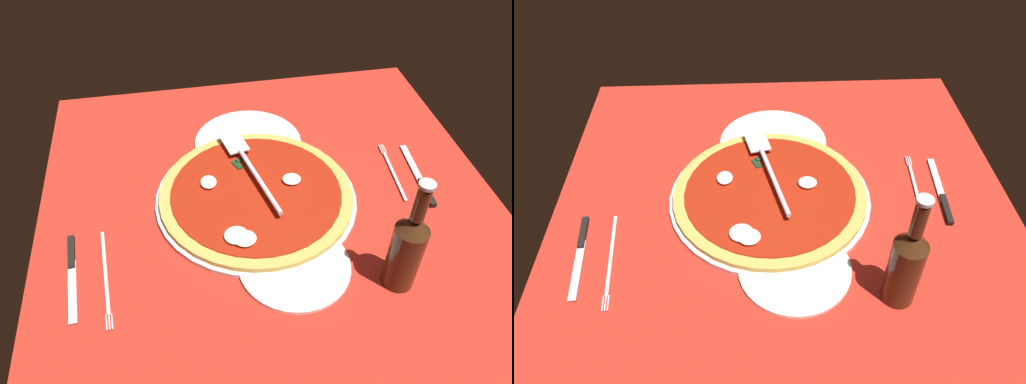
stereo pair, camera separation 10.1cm
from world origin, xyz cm
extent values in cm
cube|color=red|center=(0.00, 0.00, -0.40)|extent=(93.25, 93.25, 0.80)
cube|color=white|center=(-43.71, -26.23, 0.05)|extent=(5.83, 5.83, 0.10)
cube|color=white|center=(-37.88, -20.40, 0.05)|extent=(5.83, 5.83, 0.10)
cube|color=white|center=(-37.88, -8.74, 0.05)|extent=(5.83, 5.83, 0.10)
cube|color=white|center=(-37.88, 2.91, 0.05)|extent=(5.83, 5.83, 0.10)
cube|color=white|center=(-32.05, -26.23, 0.05)|extent=(5.83, 5.83, 0.10)
cube|color=white|center=(-32.05, -14.57, 0.05)|extent=(5.83, 5.83, 0.10)
cube|color=white|center=(-32.05, -2.91, 0.05)|extent=(5.83, 5.83, 0.10)
cube|color=white|center=(-32.05, 8.74, 0.05)|extent=(5.83, 5.83, 0.10)
cube|color=white|center=(-32.05, 20.40, 0.05)|extent=(5.83, 5.83, 0.10)
cube|color=silver|center=(-32.05, 32.05, 0.05)|extent=(5.83, 5.83, 0.10)
cube|color=white|center=(-26.23, -32.05, 0.05)|extent=(5.83, 5.83, 0.10)
cube|color=white|center=(-26.23, -20.40, 0.05)|extent=(5.83, 5.83, 0.10)
cube|color=white|center=(-26.23, -8.74, 0.05)|extent=(5.83, 5.83, 0.10)
cube|color=white|center=(-26.23, 2.91, 0.05)|extent=(5.83, 5.83, 0.10)
cube|color=white|center=(-26.23, 14.57, 0.05)|extent=(5.83, 5.83, 0.10)
cube|color=white|center=(-26.23, 26.23, 0.05)|extent=(5.83, 5.83, 0.10)
cube|color=white|center=(-26.23, 37.88, 0.05)|extent=(5.83, 5.83, 0.10)
cube|color=white|center=(-20.40, -37.88, 0.05)|extent=(5.83, 5.83, 0.10)
cube|color=white|center=(-20.40, -26.23, 0.05)|extent=(5.83, 5.83, 0.10)
cube|color=white|center=(-20.40, -14.57, 0.05)|extent=(5.83, 5.83, 0.10)
cube|color=white|center=(-20.40, -2.91, 0.05)|extent=(5.83, 5.83, 0.10)
cube|color=white|center=(-20.40, 8.74, 0.05)|extent=(5.83, 5.83, 0.10)
cube|color=white|center=(-20.40, 20.40, 0.05)|extent=(5.83, 5.83, 0.10)
cube|color=white|center=(-20.40, 32.05, 0.05)|extent=(5.83, 5.83, 0.10)
cube|color=silver|center=(-20.40, 43.71, 0.05)|extent=(5.83, 5.83, 0.10)
cube|color=silver|center=(-14.57, -43.71, 0.05)|extent=(5.83, 5.83, 0.10)
cube|color=white|center=(-14.57, -32.05, 0.05)|extent=(5.83, 5.83, 0.10)
cube|color=white|center=(-14.57, -20.40, 0.05)|extent=(5.83, 5.83, 0.10)
cube|color=white|center=(-14.57, -8.74, 0.05)|extent=(5.83, 5.83, 0.10)
cube|color=white|center=(-14.57, 2.91, 0.05)|extent=(5.83, 5.83, 0.10)
cube|color=white|center=(-14.57, 14.57, 0.05)|extent=(5.83, 5.83, 0.10)
cube|color=silver|center=(-14.57, 26.23, 0.05)|extent=(5.83, 5.83, 0.10)
cube|color=white|center=(-14.57, 37.88, 0.05)|extent=(5.83, 5.83, 0.10)
cube|color=white|center=(-8.74, -37.88, 0.05)|extent=(5.83, 5.83, 0.10)
cube|color=white|center=(-8.74, -26.23, 0.05)|extent=(5.83, 5.83, 0.10)
cube|color=white|center=(-8.74, -14.57, 0.05)|extent=(5.83, 5.83, 0.10)
cube|color=white|center=(-8.74, -2.91, 0.05)|extent=(5.83, 5.83, 0.10)
cube|color=white|center=(-8.74, 8.74, 0.05)|extent=(5.83, 5.83, 0.10)
cube|color=white|center=(-8.74, 20.40, 0.05)|extent=(5.83, 5.83, 0.10)
cube|color=white|center=(-8.74, 32.05, 0.05)|extent=(5.83, 5.83, 0.10)
cube|color=white|center=(-8.74, 43.71, 0.05)|extent=(5.83, 5.83, 0.10)
cube|color=white|center=(-2.91, -43.71, 0.05)|extent=(5.83, 5.83, 0.10)
cube|color=white|center=(-2.91, -32.05, 0.05)|extent=(5.83, 5.83, 0.10)
cube|color=silver|center=(-2.91, -20.40, 0.05)|extent=(5.83, 5.83, 0.10)
cube|color=white|center=(-2.91, -8.74, 0.05)|extent=(5.83, 5.83, 0.10)
cube|color=white|center=(-2.91, 2.91, 0.05)|extent=(5.83, 5.83, 0.10)
cube|color=white|center=(-2.91, 14.57, 0.05)|extent=(5.83, 5.83, 0.10)
cube|color=white|center=(-2.91, 26.23, 0.05)|extent=(5.83, 5.83, 0.10)
cube|color=white|center=(-2.91, 37.88, 0.05)|extent=(5.83, 5.83, 0.10)
cube|color=white|center=(2.91, -37.88, 0.05)|extent=(5.83, 5.83, 0.10)
cube|color=white|center=(2.91, -26.23, 0.05)|extent=(5.83, 5.83, 0.10)
cube|color=silver|center=(2.91, -14.57, 0.05)|extent=(5.83, 5.83, 0.10)
cube|color=silver|center=(2.91, -2.91, 0.05)|extent=(5.83, 5.83, 0.10)
cube|color=white|center=(2.91, 8.74, 0.05)|extent=(5.83, 5.83, 0.10)
cube|color=white|center=(2.91, 20.40, 0.05)|extent=(5.83, 5.83, 0.10)
cube|color=white|center=(2.91, 32.05, 0.05)|extent=(5.83, 5.83, 0.10)
cube|color=white|center=(2.91, 43.71, 0.05)|extent=(5.83, 5.83, 0.10)
cube|color=white|center=(8.74, -43.71, 0.05)|extent=(5.83, 5.83, 0.10)
cube|color=white|center=(8.74, -32.05, 0.05)|extent=(5.83, 5.83, 0.10)
cube|color=white|center=(8.74, -20.40, 0.05)|extent=(5.83, 5.83, 0.10)
cube|color=silver|center=(8.74, -8.74, 0.05)|extent=(5.83, 5.83, 0.10)
cube|color=white|center=(8.74, 2.91, 0.05)|extent=(5.83, 5.83, 0.10)
cube|color=white|center=(8.74, 14.57, 0.05)|extent=(5.83, 5.83, 0.10)
cube|color=white|center=(8.74, 26.23, 0.05)|extent=(5.83, 5.83, 0.10)
cube|color=silver|center=(8.74, 37.88, 0.05)|extent=(5.83, 5.83, 0.10)
cube|color=white|center=(14.57, -37.88, 0.05)|extent=(5.83, 5.83, 0.10)
cube|color=white|center=(14.57, -26.23, 0.05)|extent=(5.83, 5.83, 0.10)
cube|color=white|center=(14.57, -14.57, 0.05)|extent=(5.83, 5.83, 0.10)
cube|color=silver|center=(14.57, -2.91, 0.05)|extent=(5.83, 5.83, 0.10)
cube|color=white|center=(14.57, 8.74, 0.05)|extent=(5.83, 5.83, 0.10)
cube|color=white|center=(14.57, 20.40, 0.05)|extent=(5.83, 5.83, 0.10)
cube|color=white|center=(14.57, 32.05, 0.05)|extent=(5.83, 5.83, 0.10)
cube|color=white|center=(14.57, 43.71, 0.05)|extent=(5.83, 5.83, 0.10)
cube|color=white|center=(20.40, -43.71, 0.05)|extent=(5.83, 5.83, 0.10)
cube|color=white|center=(20.40, -32.05, 0.05)|extent=(5.83, 5.83, 0.10)
cube|color=white|center=(20.40, -20.40, 0.05)|extent=(5.83, 5.83, 0.10)
cube|color=white|center=(20.40, -8.74, 0.05)|extent=(5.83, 5.83, 0.10)
cube|color=silver|center=(20.40, 2.91, 0.05)|extent=(5.83, 5.83, 0.10)
cube|color=white|center=(20.40, 14.57, 0.05)|extent=(5.83, 5.83, 0.10)
cube|color=white|center=(20.40, 26.23, 0.05)|extent=(5.83, 5.83, 0.10)
cube|color=white|center=(20.40, 37.88, 0.05)|extent=(5.83, 5.83, 0.10)
cube|color=silver|center=(26.23, -37.88, 0.05)|extent=(5.83, 5.83, 0.10)
cube|color=white|center=(26.23, -26.23, 0.05)|extent=(5.83, 5.83, 0.10)
cube|color=white|center=(26.23, -14.57, 0.05)|extent=(5.83, 5.83, 0.10)
cube|color=white|center=(26.23, -2.91, 0.05)|extent=(5.83, 5.83, 0.10)
cube|color=white|center=(26.23, 8.74, 0.05)|extent=(5.83, 5.83, 0.10)
cube|color=white|center=(26.23, 20.40, 0.05)|extent=(5.83, 5.83, 0.10)
cube|color=white|center=(26.23, 32.05, 0.05)|extent=(5.83, 5.83, 0.10)
cube|color=white|center=(26.23, 43.71, 0.05)|extent=(5.83, 5.83, 0.10)
cube|color=white|center=(32.05, -43.71, 0.05)|extent=(5.83, 5.83, 0.10)
cube|color=silver|center=(32.05, -32.05, 0.05)|extent=(5.83, 5.83, 0.10)
cube|color=white|center=(32.05, -20.40, 0.05)|extent=(5.83, 5.83, 0.10)
cube|color=white|center=(32.05, -8.74, 0.05)|extent=(5.83, 5.83, 0.10)
cube|color=white|center=(32.05, 2.91, 0.05)|extent=(5.83, 5.83, 0.10)
cube|color=white|center=(32.05, 14.57, 0.05)|extent=(5.83, 5.83, 0.10)
cube|color=white|center=(32.05, 26.23, 0.05)|extent=(5.83, 5.83, 0.10)
cube|color=white|center=(32.05, 37.88, 0.05)|extent=(5.83, 5.83, 0.10)
cube|color=white|center=(37.88, -37.88, 0.05)|extent=(5.83, 5.83, 0.10)
cube|color=silver|center=(37.88, -26.23, 0.05)|extent=(5.83, 5.83, 0.10)
cube|color=silver|center=(37.88, -14.57, 0.05)|extent=(5.83, 5.83, 0.10)
cube|color=white|center=(37.88, -2.91, 0.05)|extent=(5.83, 5.83, 0.10)
cube|color=white|center=(37.88, 8.74, 0.05)|extent=(5.83, 5.83, 0.10)
cube|color=white|center=(37.88, 20.40, 0.05)|extent=(5.83, 5.83, 0.10)
cube|color=white|center=(37.88, 32.05, 0.05)|extent=(5.83, 5.83, 0.10)
cube|color=silver|center=(37.88, 43.71, 0.05)|extent=(5.83, 5.83, 0.10)
cube|color=white|center=(43.71, -43.71, 0.05)|extent=(5.83, 5.83, 0.10)
cube|color=white|center=(43.71, -32.05, 0.05)|extent=(5.83, 5.83, 0.10)
cube|color=white|center=(43.71, -20.40, 0.05)|extent=(5.83, 5.83, 0.10)
cube|color=silver|center=(43.71, -8.74, 0.05)|extent=(5.83, 5.83, 0.10)
cube|color=silver|center=(43.71, 2.91, 0.05)|extent=(5.83, 5.83, 0.10)
cube|color=white|center=(43.71, 14.57, 0.05)|extent=(5.83, 5.83, 0.10)
cube|color=white|center=(43.71, 26.23, 0.05)|extent=(5.83, 5.83, 0.10)
cube|color=white|center=(43.71, 37.88, 0.05)|extent=(5.83, 5.83, 0.10)
cylinder|color=silver|center=(1.26, 2.85, 0.69)|extent=(41.19, 41.19, 1.18)
cylinder|color=white|center=(-17.24, -0.74, 0.60)|extent=(20.42, 20.42, 1.00)
cylinder|color=white|center=(19.89, 1.25, 0.60)|extent=(24.77, 24.77, 1.00)
cylinder|color=gold|center=(1.26, 2.85, 1.82)|extent=(39.52, 39.52, 1.07)
cylinder|color=#9F1E0C|center=(1.26, 2.85, 2.50)|extent=(34.88, 34.88, 0.30)
ellipsoid|color=white|center=(5.00, 12.13, 3.24)|extent=(4.08, 3.38, 1.18)
ellipsoid|color=silver|center=(-11.49, 7.32, 3.22)|extent=(4.11, 4.38, 1.14)
ellipsoid|color=white|center=(2.80, -4.96, 3.21)|extent=(3.60, 3.90, 1.12)
ellipsoid|color=white|center=(-10.36, 8.73, 3.15)|extent=(4.59, 4.63, 1.00)
cube|color=#224E2A|center=(10.84, 3.62, 2.80)|extent=(2.85, 1.53, 0.30)
cube|color=#14391C|center=(9.77, 5.39, 2.80)|extent=(3.14, 2.30, 0.30)
cube|color=#203A25|center=(11.37, 4.54, 2.80)|extent=(1.92, 2.44, 0.30)
cube|color=silver|center=(16.64, 5.15, 3.98)|extent=(9.31, 6.43, 0.30)
cylinder|color=silver|center=(2.49, 1.94, 4.33)|extent=(20.25, 5.53, 1.00)
cube|color=white|center=(2.07, -30.39, 0.40)|extent=(17.77, 12.55, 0.60)
cube|color=silver|center=(2.28, -27.88, 0.83)|extent=(15.53, 1.89, 0.25)
cube|color=silver|center=(11.48, -29.09, 0.83)|extent=(3.01, 0.47, 0.25)
cube|color=silver|center=(11.52, -28.65, 0.83)|extent=(3.01, 0.47, 0.25)
cube|color=silver|center=(11.55, -28.21, 0.83)|extent=(3.01, 0.47, 0.25)
cube|color=black|center=(-4.09, -32.40, 1.10)|extent=(8.04, 1.86, 0.80)
cube|color=silver|center=(4.84, -33.14, 0.83)|extent=(14.01, 2.55, 0.25)
cube|color=white|center=(-12.53, 35.69, 0.40)|extent=(17.85, 14.25, 0.60)
cube|color=silver|center=(-12.26, 32.84, 0.83)|extent=(18.85, 2.36, 0.25)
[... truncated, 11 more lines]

